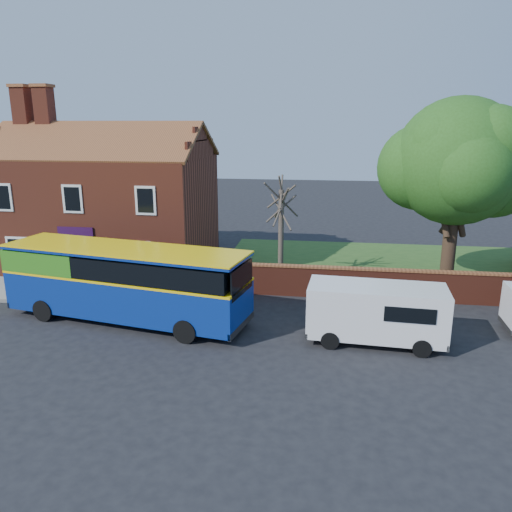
# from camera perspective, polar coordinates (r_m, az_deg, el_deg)

# --- Properties ---
(ground) EXTENTS (120.00, 120.00, 0.00)m
(ground) POSITION_cam_1_polar(r_m,az_deg,el_deg) (19.93, -11.13, -10.47)
(ground) COLOR black
(ground) RESTS_ON ground
(pavement) EXTENTS (18.00, 3.50, 0.12)m
(pavement) POSITION_cam_1_polar(r_m,az_deg,el_deg) (27.57, -21.06, -3.80)
(pavement) COLOR gray
(pavement) RESTS_ON ground
(kerb) EXTENTS (18.00, 0.15, 0.14)m
(kerb) POSITION_cam_1_polar(r_m,az_deg,el_deg) (26.15, -22.90, -4.97)
(kerb) COLOR slate
(kerb) RESTS_ON ground
(grass_strip) EXTENTS (26.00, 12.00, 0.04)m
(grass_strip) POSITION_cam_1_polar(r_m,az_deg,el_deg) (31.80, 20.13, -1.35)
(grass_strip) COLOR #426B28
(grass_strip) RESTS_ON ground
(shop_building) EXTENTS (12.30, 8.13, 10.50)m
(shop_building) POSITION_cam_1_polar(r_m,az_deg,el_deg) (31.77, -16.69, 5.21)
(shop_building) COLOR brown
(shop_building) RESTS_ON ground
(boundary_wall) EXTENTS (22.00, 0.38, 1.60)m
(boundary_wall) POSITION_cam_1_polar(r_m,az_deg,el_deg) (26.00, 22.87, -3.36)
(boundary_wall) COLOR maroon
(boundary_wall) RESTS_ON ground
(bus) EXTENTS (11.20, 4.76, 3.31)m
(bus) POSITION_cam_1_polar(r_m,az_deg,el_deg) (22.57, -15.41, -2.55)
(bus) COLOR navy
(bus) RESTS_ON ground
(van_near) EXTENTS (5.44, 2.48, 2.33)m
(van_near) POSITION_cam_1_polar(r_m,az_deg,el_deg) (20.26, 13.61, -6.15)
(van_near) COLOR white
(van_near) RESTS_ON ground
(large_tree) EXTENTS (8.01, 6.34, 9.77)m
(large_tree) POSITION_cam_1_polar(r_m,az_deg,el_deg) (27.34, 22.11, 9.57)
(large_tree) COLOR black
(large_tree) RESTS_ON ground
(bare_tree) EXTENTS (2.08, 2.47, 5.54)m
(bare_tree) POSITION_cam_1_polar(r_m,az_deg,el_deg) (26.76, 2.87, 2.83)
(bare_tree) COLOR #4C4238
(bare_tree) RESTS_ON ground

